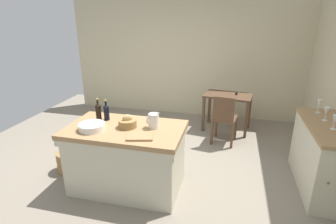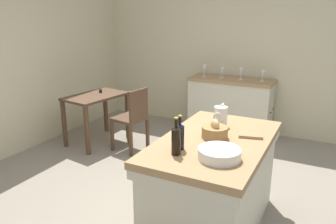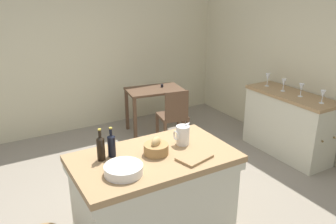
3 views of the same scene
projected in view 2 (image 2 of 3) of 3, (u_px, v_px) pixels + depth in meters
name	position (u px, v px, depth m)	size (l,w,h in m)	color
ground_plane	(175.00, 201.00, 3.55)	(6.76, 6.76, 0.00)	gray
wall_right	(246.00, 52.00, 5.38)	(0.12, 5.20, 2.60)	beige
island_table	(213.00, 181.00, 3.00)	(1.48, 0.87, 0.88)	#99754C
side_cabinet	(230.00, 106.00, 5.39)	(0.52, 1.33, 0.91)	#99754C
writing_desk	(96.00, 103.00, 4.99)	(0.97, 0.69, 0.79)	#513826
wooden_chair	(132.00, 117.00, 4.71)	(0.46, 0.46, 0.91)	#513826
pitcher	(220.00, 116.00, 3.19)	(0.17, 0.13, 0.23)	silver
wash_bowl	(219.00, 154.00, 2.49)	(0.32, 0.32, 0.08)	silver
bread_basket	(215.00, 131.00, 2.90)	(0.23, 0.23, 0.17)	olive
cutting_board	(250.00, 132.00, 3.02)	(0.30, 0.20, 0.02)	#99754C
wine_bottle_dark	(180.00, 135.00, 2.64)	(0.07, 0.07, 0.28)	black
wine_bottle_amber	(176.00, 140.00, 2.54)	(0.07, 0.07, 0.30)	black
wine_glass_far_left	(263.00, 74.00, 5.02)	(0.07, 0.07, 0.17)	white
wine_glass_left	(241.00, 72.00, 5.16)	(0.07, 0.07, 0.18)	white
wine_glass_middle	(222.00, 70.00, 5.28)	(0.07, 0.07, 0.18)	white
wine_glass_right	(204.00, 68.00, 5.41)	(0.07, 0.07, 0.19)	white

